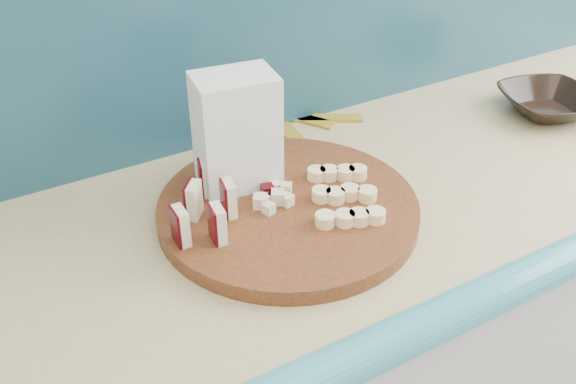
% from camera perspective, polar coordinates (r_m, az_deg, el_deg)
% --- Properties ---
extents(backsplash, '(2.20, 0.02, 0.50)m').
position_cam_1_polar(backsplash, '(1.15, -7.75, 15.36)').
color(backsplash, teal).
rests_on(backsplash, kitchen_counter).
extents(cutting_board, '(0.55, 0.55, 0.03)m').
position_cam_1_polar(cutting_board, '(1.03, 0.00, -1.52)').
color(cutting_board, '#461D0F').
rests_on(cutting_board, kitchen_counter).
extents(apple_wedges, '(0.16, 0.16, 0.06)m').
position_cam_1_polar(apple_wedges, '(0.99, -6.87, -0.66)').
color(apple_wedges, beige).
rests_on(apple_wedges, cutting_board).
extents(apple_chunks, '(0.06, 0.06, 0.02)m').
position_cam_1_polar(apple_chunks, '(1.02, -1.48, -0.54)').
color(apple_chunks, beige).
rests_on(apple_chunks, cutting_board).
extents(banana_slices, '(0.15, 0.18, 0.02)m').
position_cam_1_polar(banana_slices, '(1.03, 4.99, -0.19)').
color(banana_slices, '#FDDF9A').
rests_on(banana_slices, cutting_board).
extents(brown_bowl, '(0.24, 0.24, 0.05)m').
position_cam_1_polar(brown_bowl, '(1.45, 22.10, 7.37)').
color(brown_bowl, black).
rests_on(brown_bowl, kitchen_counter).
extents(flour_bag, '(0.14, 0.11, 0.22)m').
position_cam_1_polar(flour_bag, '(1.04, -4.56, 4.79)').
color(flour_bag, white).
rests_on(flour_bag, kitchen_counter).
extents(banana_peel, '(0.19, 0.16, 0.01)m').
position_cam_1_polar(banana_peel, '(1.31, 1.54, 6.31)').
color(banana_peel, gold).
rests_on(banana_peel, kitchen_counter).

